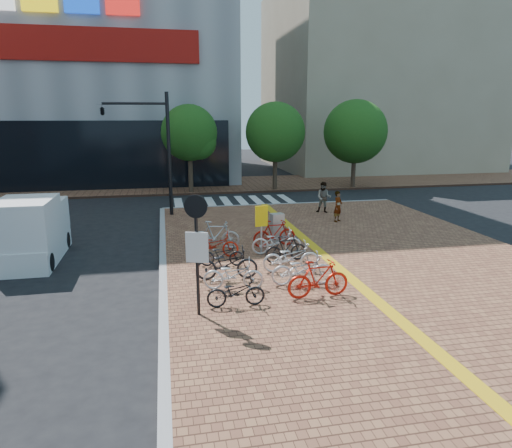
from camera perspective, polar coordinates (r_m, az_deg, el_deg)
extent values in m
plane|color=black|center=(15.65, 3.37, -6.48)|extent=(120.00, 120.00, 0.00)
cube|color=brown|center=(12.60, 23.20, -12.30)|extent=(14.00, 34.00, 0.15)
cube|color=gold|center=(12.05, 19.21, -12.71)|extent=(0.40, 34.00, 0.01)
cube|color=gray|center=(10.60, -11.42, -16.47)|extent=(0.25, 34.00, 0.15)
cube|color=gray|center=(27.59, 3.06, 2.41)|extent=(14.00, 0.25, 0.15)
cube|color=brown|center=(35.81, -5.24, 4.89)|extent=(70.00, 8.00, 0.15)
cube|color=gray|center=(48.58, -28.01, 22.20)|extent=(36.00, 24.00, 28.00)
cube|color=gray|center=(51.24, 14.42, 17.08)|extent=(20.00, 18.00, 18.00)
cube|color=silver|center=(28.72, -9.65, 2.53)|extent=(0.50, 4.00, 0.01)
cube|color=silver|center=(28.77, -7.66, 2.62)|extent=(0.50, 4.00, 0.01)
cube|color=silver|center=(28.85, -5.67, 2.70)|extent=(0.50, 4.00, 0.01)
cube|color=silver|center=(28.96, -3.70, 2.78)|extent=(0.50, 4.00, 0.01)
cube|color=silver|center=(29.11, -1.75, 2.86)|extent=(0.50, 4.00, 0.01)
cube|color=silver|center=(29.29, 0.18, 2.93)|extent=(0.50, 4.00, 0.01)
cube|color=silver|center=(29.51, 2.08, 3.00)|extent=(0.50, 4.00, 0.01)
cube|color=silver|center=(29.76, 3.96, 3.06)|extent=(0.50, 4.00, 0.01)
cylinder|color=#38281E|center=(32.00, -8.18, 6.30)|extent=(0.32, 0.32, 2.60)
sphere|color=#194714|center=(31.79, -8.34, 11.22)|extent=(3.80, 3.80, 3.80)
sphere|color=#194714|center=(31.56, -7.17, 10.15)|extent=(2.40, 2.40, 2.40)
cylinder|color=#38281E|center=(32.89, 2.38, 6.61)|extent=(0.32, 0.32, 2.60)
sphere|color=#194714|center=(32.69, 2.43, 11.40)|extent=(4.20, 4.20, 4.20)
sphere|color=#194714|center=(32.57, 3.59, 10.32)|extent=(2.40, 2.40, 2.40)
cylinder|color=#38281E|center=(34.81, 12.08, 6.70)|extent=(0.32, 0.32, 2.60)
sphere|color=#194714|center=(34.62, 12.31, 11.22)|extent=(4.60, 4.60, 4.60)
sphere|color=#194714|center=(34.61, 13.38, 10.17)|extent=(2.40, 2.40, 2.40)
imported|color=black|center=(12.72, -2.54, -8.46)|extent=(1.63, 0.60, 0.85)
imported|color=silver|center=(13.89, -2.86, -6.31)|extent=(1.91, 0.96, 0.96)
imported|color=black|center=(14.74, -3.69, -4.97)|extent=(2.04, 0.84, 1.05)
imported|color=black|center=(16.08, -4.30, -3.80)|extent=(1.66, 0.82, 0.84)
imported|color=red|center=(17.09, -5.19, -2.61)|extent=(1.87, 0.93, 0.94)
imported|color=#B3B3B8|center=(18.10, -5.04, -1.38)|extent=(1.95, 0.88, 1.13)
imported|color=red|center=(13.40, 7.80, -6.82)|extent=(1.88, 0.61, 1.12)
imported|color=silver|center=(14.31, 5.78, -5.65)|extent=(1.99, 0.83, 1.02)
imported|color=silver|center=(15.48, 4.41, -4.13)|extent=(1.97, 0.76, 1.02)
imported|color=black|center=(16.52, 3.76, -3.09)|extent=(1.67, 0.71, 0.97)
imported|color=white|center=(17.39, 2.60, -2.18)|extent=(1.96, 0.87, 1.00)
imported|color=#AD170C|center=(18.39, 2.32, -1.17)|extent=(1.85, 0.71, 1.08)
imported|color=gray|center=(23.08, 10.20, 2.19)|extent=(0.67, 0.64, 1.54)
imported|color=#4F5664|center=(25.09, 8.47, 3.30)|extent=(1.01, 0.93, 1.68)
cube|color=#B0B0B5|center=(19.27, 2.63, -0.38)|extent=(0.60, 0.48, 1.16)
cylinder|color=#B7B7BC|center=(17.47, 0.68, -0.74)|extent=(0.08, 0.08, 1.80)
cube|color=yellow|center=(17.30, 0.72, 0.99)|extent=(0.50, 0.13, 0.80)
cylinder|color=black|center=(11.91, -7.37, -4.08)|extent=(0.11, 0.11, 3.21)
cylinder|color=black|center=(11.52, -7.55, 2.19)|extent=(0.58, 0.23, 0.60)
cube|color=silver|center=(11.77, -7.39, -2.93)|extent=(0.57, 0.23, 0.80)
cylinder|color=black|center=(24.46, -10.80, 8.48)|extent=(0.19, 0.19, 6.35)
cylinder|color=black|center=(24.42, -14.92, 14.36)|extent=(3.18, 0.13, 0.13)
imported|color=black|center=(24.54, -18.68, 13.37)|extent=(0.28, 1.31, 0.53)
cube|color=white|center=(19.08, -25.84, -2.84)|extent=(1.80, 4.23, 0.85)
cube|color=white|center=(20.00, -25.32, 0.96)|extent=(1.79, 1.79, 1.22)
cube|color=white|center=(18.10, -26.77, 0.09)|extent=(1.89, 2.64, 1.69)
cylinder|color=black|center=(20.71, -26.98, -2.03)|extent=(0.21, 0.66, 0.66)
cylinder|color=black|center=(20.34, -22.65, -1.86)|extent=(0.21, 0.66, 0.66)
cylinder|color=black|center=(17.51, -24.42, -4.38)|extent=(0.21, 0.66, 0.66)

